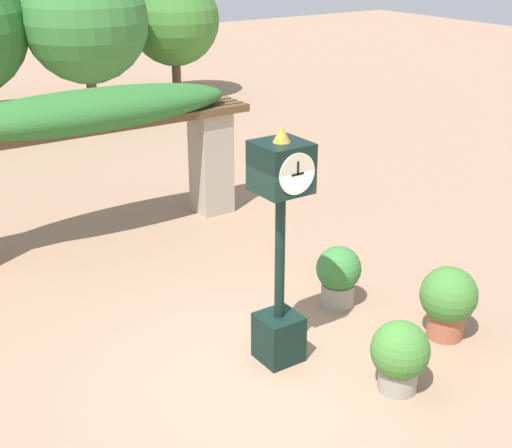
# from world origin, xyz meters

# --- Properties ---
(ground_plane) EXTENTS (60.00, 60.00, 0.00)m
(ground_plane) POSITION_xyz_m (0.00, 0.00, 0.00)
(ground_plane) COLOR #9E7A60
(pedestal_clock) EXTENTS (0.57, 0.62, 2.97)m
(pedestal_clock) POSITION_xyz_m (0.38, 0.16, 1.57)
(pedestal_clock) COLOR black
(pedestal_clock) RESTS_ON ground
(pergola) EXTENTS (5.76, 1.22, 2.56)m
(pergola) POSITION_xyz_m (0.00, 4.96, 1.90)
(pergola) COLOR #A89E89
(pergola) RESTS_ON ground
(potted_plant_near_left) EXTENTS (0.74, 0.74, 0.97)m
(potted_plant_near_left) POSITION_xyz_m (2.49, -0.63, 0.54)
(potted_plant_near_left) COLOR #9E563D
(potted_plant_near_left) RESTS_ON ground
(potted_plant_near_right) EXTENTS (0.63, 0.63, 0.88)m
(potted_plant_near_right) POSITION_xyz_m (1.87, 0.81, 0.48)
(potted_plant_near_right) COLOR gray
(potted_plant_near_right) RESTS_ON ground
(potted_plant_far_left) EXTENTS (0.68, 0.68, 0.86)m
(potted_plant_far_left) POSITION_xyz_m (1.15, -1.13, 0.47)
(potted_plant_far_left) COLOR gray
(potted_plant_far_left) RESTS_ON ground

